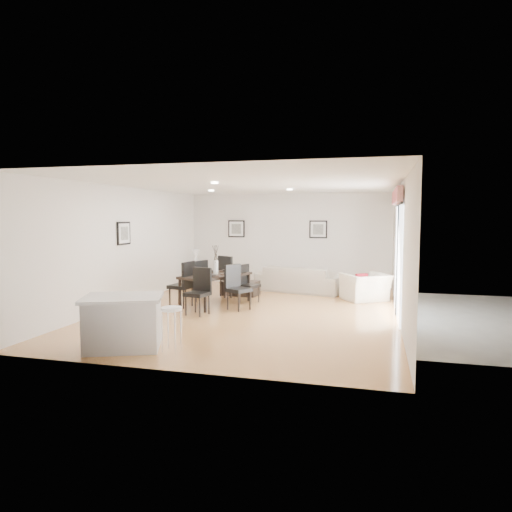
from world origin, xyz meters
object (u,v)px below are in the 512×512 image
(dining_table, at_px, (216,277))
(dining_chair_wnear, at_px, (184,282))
(kitchen_island, at_px, (123,322))
(bar_stool, at_px, (171,314))
(sofa, at_px, (300,279))
(dining_chair_enear, at_px, (236,284))
(dining_chair_wfar, at_px, (198,278))
(coffee_table, at_px, (240,288))
(dining_chair_foot, at_px, (228,274))
(dining_chair_head, at_px, (200,288))
(side_table, at_px, (196,274))
(armchair, at_px, (366,287))
(dining_chair_efar, at_px, (247,281))

(dining_table, xyz_separation_m, dining_chair_wnear, (-0.59, -0.44, -0.06))
(kitchen_island, bearing_deg, bar_stool, -21.49)
(sofa, distance_m, dining_chair_enear, 2.86)
(dining_chair_wfar, distance_m, coffee_table, 1.29)
(sofa, relative_size, dining_chair_foot, 2.24)
(dining_chair_wfar, height_order, dining_chair_head, dining_chair_wfar)
(dining_chair_head, distance_m, bar_stool, 2.67)
(dining_table, height_order, coffee_table, dining_table)
(dining_chair_enear, distance_m, dining_chair_head, 0.89)
(coffee_table, distance_m, side_table, 2.35)
(dining_chair_wnear, xyz_separation_m, dining_chair_enear, (1.20, 0.06, -0.03))
(dining_chair_head, bearing_deg, dining_chair_wfar, 125.52)
(dining_chair_enear, xyz_separation_m, dining_chair_head, (-0.59, -0.67, -0.01))
(bar_stool, bearing_deg, armchair, 61.78)
(sofa, relative_size, kitchen_island, 1.65)
(dining_chair_head, height_order, kitchen_island, dining_chair_head)
(dining_chair_efar, bearing_deg, kitchen_island, -170.07)
(sofa, xyz_separation_m, bar_stool, (-0.96, -5.96, 0.25))
(sofa, distance_m, dining_chair_head, 3.70)
(dining_table, bearing_deg, dining_chair_wfar, 166.93)
(sofa, bearing_deg, dining_chair_foot, 52.01)
(side_table, bearing_deg, bar_stool, -70.84)
(dining_chair_head, height_order, dining_chair_foot, dining_chair_foot)
(dining_chair_wfar, bearing_deg, coffee_table, 161.16)
(sofa, relative_size, dining_chair_enear, 2.38)
(dining_chair_efar, distance_m, side_table, 3.29)
(dining_chair_foot, relative_size, kitchen_island, 0.74)
(sofa, distance_m, side_table, 3.26)
(bar_stool, bearing_deg, dining_table, 99.47)
(armchair, bearing_deg, coffee_table, -32.43)
(dining_chair_foot, xyz_separation_m, bar_stool, (0.65, -4.71, 0.00))
(armchair, relative_size, side_table, 1.62)
(dining_chair_enear, bearing_deg, dining_chair_wnear, 122.09)
(coffee_table, height_order, bar_stool, bar_stool)
(dining_chair_enear, relative_size, coffee_table, 1.07)
(dining_table, distance_m, coffee_table, 1.45)
(dining_chair_foot, bearing_deg, armchair, -146.95)
(dining_table, xyz_separation_m, dining_chair_wfar, (-0.60, 0.40, -0.09))
(armchair, distance_m, dining_chair_wfar, 4.05)
(dining_chair_wfar, height_order, bar_stool, dining_chair_wfar)
(dining_chair_foot, xyz_separation_m, coffee_table, (0.22, 0.32, -0.40))
(coffee_table, relative_size, kitchen_island, 0.65)
(dining_table, distance_m, dining_chair_wfar, 0.72)
(dining_chair_wfar, relative_size, dining_chair_efar, 1.09)
(dining_chair_foot, bearing_deg, dining_table, 119.42)
(dining_chair_foot, bearing_deg, dining_chair_wfar, 76.76)
(dining_chair_efar, bearing_deg, dining_chair_wnear, 147.64)
(dining_chair_foot, bearing_deg, dining_chair_efar, 164.41)
(dining_chair_enear, distance_m, kitchen_island, 3.38)
(sofa, bearing_deg, dining_chair_efar, 76.68)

